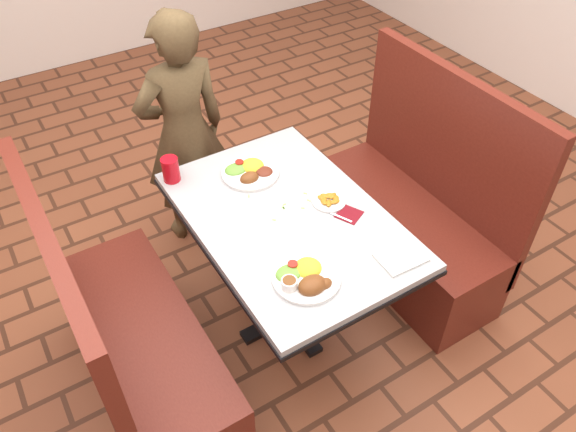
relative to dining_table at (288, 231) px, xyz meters
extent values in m
plane|color=brown|center=(0.00, 0.00, -0.65)|extent=(7.00, 7.00, 0.00)
cube|color=#B0B3B5|center=(0.00, 0.00, 0.08)|extent=(0.80, 1.20, 0.03)
cube|color=black|center=(0.00, 0.00, 0.05)|extent=(0.81, 1.21, 0.02)
cylinder|color=black|center=(0.00, 0.00, -0.30)|extent=(0.10, 0.10, 0.69)
cube|color=black|center=(0.00, 0.00, -0.64)|extent=(0.55, 0.08, 0.03)
cube|color=black|center=(0.00, 0.00, -0.64)|extent=(0.08, 0.55, 0.03)
cube|color=maroon|center=(-0.75, 0.00, -0.43)|extent=(0.45, 1.20, 0.45)
cube|color=maroon|center=(-0.97, 0.00, 0.05)|extent=(0.06, 1.20, 0.95)
cube|color=maroon|center=(0.75, 0.00, -0.43)|extent=(0.45, 1.20, 0.45)
cube|color=maroon|center=(0.97, 0.00, 0.05)|extent=(0.06, 1.20, 0.95)
imported|color=brown|center=(-0.11, 0.92, 0.05)|extent=(0.52, 0.34, 1.41)
cylinder|color=white|center=(-0.13, -0.36, 0.10)|extent=(0.28, 0.28, 0.02)
ellipsoid|color=yellow|center=(-0.10, -0.32, 0.14)|extent=(0.11, 0.11, 0.05)
ellipsoid|color=#7AB347|center=(-0.19, -0.31, 0.13)|extent=(0.11, 0.09, 0.04)
cylinder|color=red|center=(-0.16, -0.29, 0.13)|extent=(0.04, 0.04, 0.01)
ellipsoid|color=brown|center=(-0.15, -0.42, 0.15)|extent=(0.12, 0.09, 0.07)
ellipsoid|color=brown|center=(-0.10, -0.43, 0.13)|extent=(0.07, 0.05, 0.04)
cylinder|color=white|center=(-0.22, -0.37, 0.13)|extent=(0.07, 0.07, 0.04)
cylinder|color=#623312|center=(-0.22, -0.37, 0.15)|extent=(0.05, 0.05, 0.01)
cylinder|color=white|center=(0.00, 0.35, 0.10)|extent=(0.28, 0.28, 0.02)
ellipsoid|color=yellow|center=(0.03, 0.39, 0.14)|extent=(0.11, 0.11, 0.05)
ellipsoid|color=#7AB347|center=(-0.05, 0.41, 0.13)|extent=(0.11, 0.09, 0.04)
cylinder|color=red|center=(-0.02, 0.43, 0.13)|extent=(0.04, 0.04, 0.01)
ellipsoid|color=maroon|center=(0.06, 0.32, 0.13)|extent=(0.08, 0.08, 0.03)
ellipsoid|color=brown|center=(-0.03, 0.31, 0.14)|extent=(0.10, 0.07, 0.06)
cylinder|color=white|center=(0.21, -0.02, 0.10)|extent=(0.16, 0.16, 0.01)
cube|color=maroon|center=(0.24, -0.14, 0.10)|extent=(0.14, 0.14, 0.00)
cube|color=#BAB9BE|center=(0.19, -0.13, 0.10)|extent=(0.06, 0.11, 0.00)
cylinder|color=red|center=(-0.34, 0.52, 0.16)|extent=(0.08, 0.08, 0.12)
cube|color=white|center=(0.26, -0.47, 0.10)|extent=(0.20, 0.15, 0.01)
cube|color=silver|center=(-0.04, -0.34, 0.10)|extent=(0.04, 0.15, 0.00)
cube|color=silver|center=(-0.10, -0.40, 0.11)|extent=(0.10, 0.14, 0.00)
camera|label=1|loc=(-0.98, -1.58, 1.81)|focal=35.00mm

